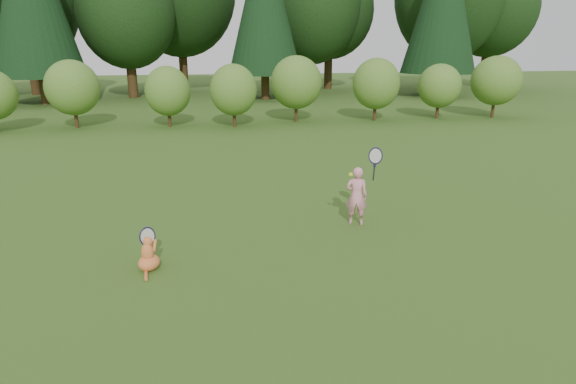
{
  "coord_description": "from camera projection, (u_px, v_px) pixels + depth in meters",
  "views": [
    {
      "loc": [
        -1.2,
        -7.29,
        3.21
      ],
      "look_at": [
        0.2,
        0.8,
        0.7
      ],
      "focal_mm": 30.0,
      "sensor_mm": 36.0,
      "label": 1
    }
  ],
  "objects": [
    {
      "name": "shrub_row",
      "position": [
        233.0,
        91.0,
        19.84
      ],
      "size": [
        28.0,
        3.0,
        2.8
      ],
      "primitive_type": null,
      "color": "#4B7223",
      "rests_on": "ground"
    },
    {
      "name": "tennis_ball",
      "position": [
        351.0,
        175.0,
        8.36
      ],
      "size": [
        0.08,
        0.08,
        0.08
      ],
      "color": "#A6DF1A",
      "rests_on": "ground"
    },
    {
      "name": "ground",
      "position": [
        284.0,
        247.0,
        8.0
      ],
      "size": [
        100.0,
        100.0,
        0.0
      ],
      "primitive_type": "plane",
      "color": "#274C15",
      "rests_on": "ground"
    },
    {
      "name": "cat",
      "position": [
        148.0,
        252.0,
        7.14
      ],
      "size": [
        0.49,
        0.73,
        0.72
      ],
      "rotation": [
        0.0,
        0.0,
        -0.33
      ],
      "color": "orange",
      "rests_on": "ground"
    },
    {
      "name": "child",
      "position": [
        357.0,
        195.0,
        8.85
      ],
      "size": [
        0.65,
        0.46,
        1.65
      ],
      "rotation": [
        0.0,
        0.0,
        2.8
      ],
      "color": "pink",
      "rests_on": "ground"
    }
  ]
}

